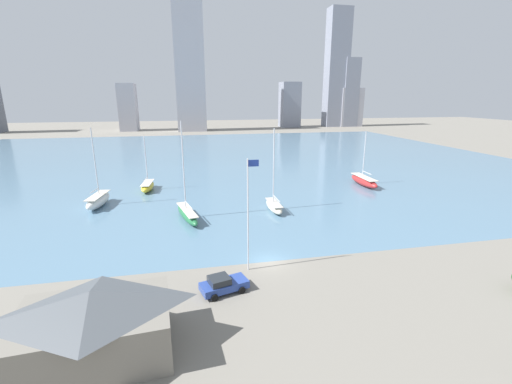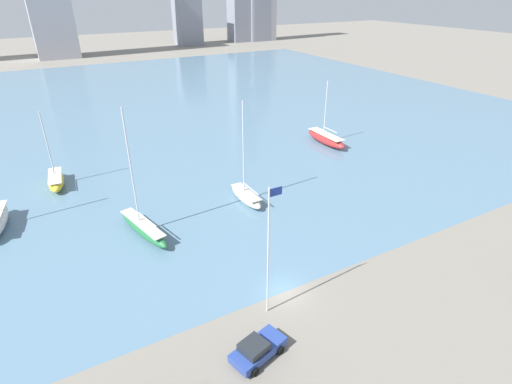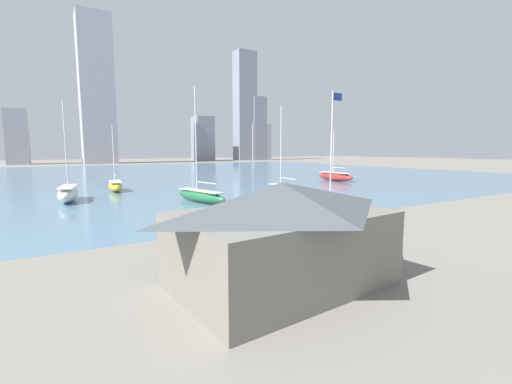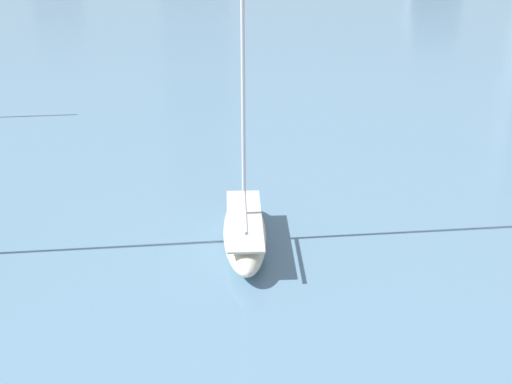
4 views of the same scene
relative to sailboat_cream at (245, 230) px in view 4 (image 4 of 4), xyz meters
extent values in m
cube|color=slate|center=(-5.21, 52.13, -0.88)|extent=(180.00, 140.00, 0.00)
ellipsoid|color=beige|center=(0.00, 0.00, -0.16)|extent=(2.03, 7.40, 1.45)
cube|color=#BCB7AD|center=(0.00, 0.00, 0.52)|extent=(1.67, 6.07, 0.10)
cube|color=#2D2D33|center=(0.00, 0.00, -0.55)|extent=(0.18, 1.33, 0.65)
cylinder|color=silver|center=(-0.01, 0.55, 6.70)|extent=(0.18, 0.18, 12.27)
cylinder|color=silver|center=(0.02, -1.45, 1.67)|extent=(0.20, 4.00, 0.14)
camera|label=1|loc=(-14.03, -53.06, 17.71)|focal=24.00mm
camera|label=2|loc=(-21.97, -42.47, 25.32)|focal=28.00mm
camera|label=3|loc=(-31.20, -43.98, 6.13)|focal=24.00mm
camera|label=4|loc=(-0.29, -28.68, 15.27)|focal=50.00mm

